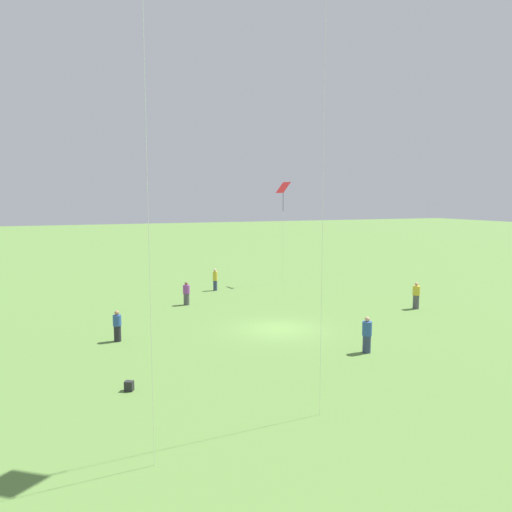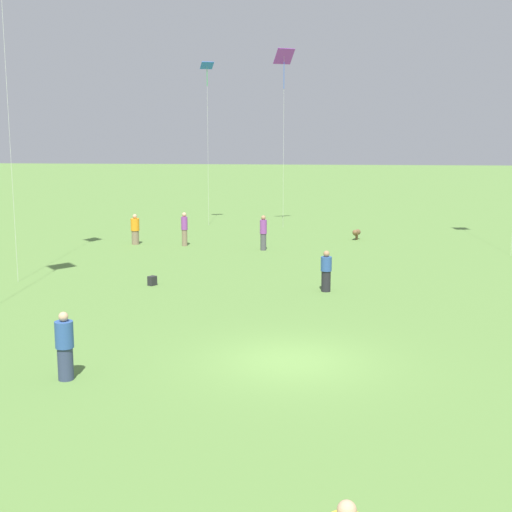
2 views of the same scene
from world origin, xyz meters
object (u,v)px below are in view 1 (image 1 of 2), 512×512
Objects in this scene: person_8 at (367,335)px; person_10 at (215,280)px; person_0 at (117,326)px; person_1 at (416,296)px; kite_2 at (283,190)px; picnic_bag_0 at (129,386)px; person_3 at (186,294)px.

person_10 reaches higher than person_8.
person_1 is at bearing -38.49° from person_0.
kite_2 is at bearing -69.18° from person_8.
person_8 is (8.51, 6.69, -0.01)m from person_1.
person_10 is at bearing -116.67° from picnic_bag_0.
person_8 is (-5.23, 13.61, 0.07)m from person_3.
person_0 is 0.92× the size of person_10.
person_3 is 15.35m from picnic_bag_0.
person_8 is at bearing 23.98° from kite_2.
kite_2 reaches higher than person_8.
kite_2 is (-6.38, -1.00, 7.10)m from person_10.
person_1 is 4.41× the size of picnic_bag_0.
person_0 is 4.00× the size of picnic_bag_0.
person_8 is at bearing -138.24° from person_1.
person_8 is at bearing -70.27° from person_0.
person_1 is at bearing -107.41° from person_8.
person_3 is 5.57m from person_10.
person_8 is at bearing 77.03° from person_3.
person_3 reaches higher than picnic_bag_0.
person_8 is 0.20× the size of kite_2.
person_1 is at bearing 119.27° from person_3.
person_1 is 15.39m from person_3.
picnic_bag_0 is at bearing 37.30° from person_8.
person_1 reaches higher than person_8.
kite_2 is (3.92, -12.30, 7.10)m from person_1.
person_10 is (-8.90, -11.58, 0.09)m from person_0.
person_1 is at bearing 55.24° from kite_2.
person_10 is at bearing 13.11° from person_0.
kite_2 reaches higher than person_0.
person_1 is 20.92m from picnic_bag_0.
person_8 is 4.34× the size of picnic_bag_0.
kite_2 is at bearing 111.26° from person_1.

